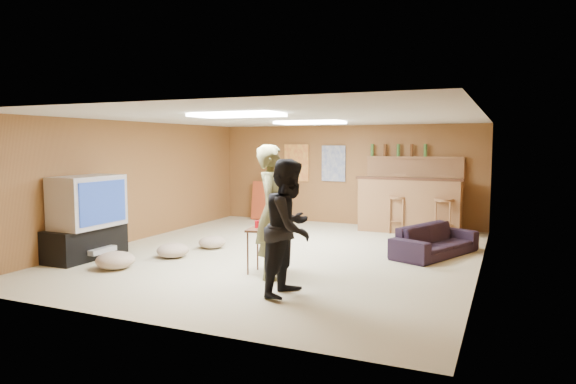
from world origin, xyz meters
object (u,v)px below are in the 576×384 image
at_px(bar_counter, 410,205).
at_px(tray_table, 266,251).
at_px(person_olive, 273,212).
at_px(person_black, 290,227).
at_px(tv_body, 88,201).
at_px(sofa, 435,240).

distance_m(bar_counter, tray_table, 4.37).
bearing_deg(person_olive, tray_table, 40.66).
bearing_deg(bar_counter, person_black, -95.96).
bearing_deg(tv_body, tray_table, 4.95).
bearing_deg(tray_table, tv_body, -175.05).
distance_m(bar_counter, sofa, 2.23).
relative_size(bar_counter, person_olive, 1.12).
height_order(tv_body, person_olive, person_olive).
bearing_deg(tray_table, bar_counter, 73.93).
xyz_separation_m(person_black, tray_table, (-0.69, 0.76, -0.49)).
xyz_separation_m(tv_body, tray_table, (2.94, 0.25, -0.59)).
relative_size(tv_body, person_black, 0.68).
distance_m(tv_body, person_olive, 3.11).
bearing_deg(sofa, person_olive, 164.45).
distance_m(person_black, sofa, 3.22).
bearing_deg(tray_table, sofa, 46.95).
bearing_deg(sofa, tv_body, 139.10).
height_order(tv_body, person_black, person_black).
bearing_deg(tv_body, sofa, 25.80).
distance_m(tv_body, tray_table, 3.01).
height_order(tv_body, bar_counter, tv_body).
relative_size(tv_body, bar_counter, 0.55).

